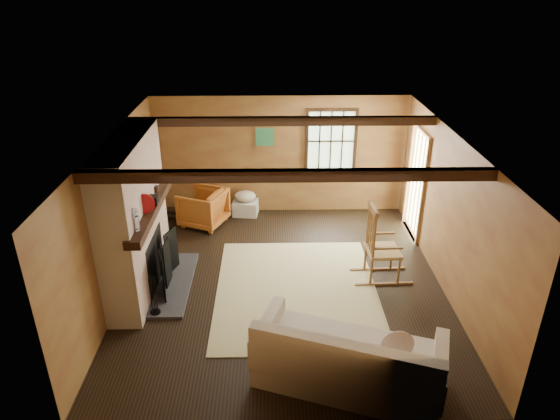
{
  "coord_description": "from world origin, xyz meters",
  "views": [
    {
      "loc": [
        -0.18,
        -6.71,
        4.5
      ],
      "look_at": [
        -0.05,
        0.4,
        1.11
      ],
      "focal_mm": 32.0,
      "sensor_mm": 36.0,
      "label": 1
    }
  ],
  "objects_px": {
    "fireplace": "(136,223)",
    "laundry_basket": "(245,208)",
    "armchair": "(203,208)",
    "sofa": "(348,363)",
    "rocking_chair": "(380,248)"
  },
  "relations": [
    {
      "from": "laundry_basket",
      "to": "rocking_chair",
      "type": "bearing_deg",
      "value": -46.68
    },
    {
      "from": "sofa",
      "to": "laundry_basket",
      "type": "bearing_deg",
      "value": 126.23
    },
    {
      "from": "laundry_basket",
      "to": "armchair",
      "type": "height_order",
      "value": "armchair"
    },
    {
      "from": "laundry_basket",
      "to": "sofa",
      "type": "bearing_deg",
      "value": -73.12
    },
    {
      "from": "rocking_chair",
      "to": "laundry_basket",
      "type": "bearing_deg",
      "value": 40.97
    },
    {
      "from": "rocking_chair",
      "to": "fireplace",
      "type": "bearing_deg",
      "value": 89.97
    },
    {
      "from": "sofa",
      "to": "armchair",
      "type": "bearing_deg",
      "value": 136.89
    },
    {
      "from": "fireplace",
      "to": "laundry_basket",
      "type": "distance_m",
      "value": 3.11
    },
    {
      "from": "rocking_chair",
      "to": "armchair",
      "type": "bearing_deg",
      "value": 55.01
    },
    {
      "from": "rocking_chair",
      "to": "sofa",
      "type": "bearing_deg",
      "value": 157.91
    },
    {
      "from": "fireplace",
      "to": "sofa",
      "type": "xyz_separation_m",
      "value": [
        2.94,
        -2.16,
        -0.78
      ]
    },
    {
      "from": "rocking_chair",
      "to": "sofa",
      "type": "xyz_separation_m",
      "value": [
        -0.83,
        -2.32,
        -0.23
      ]
    },
    {
      "from": "armchair",
      "to": "fireplace",
      "type": "bearing_deg",
      "value": 4.62
    },
    {
      "from": "sofa",
      "to": "armchair",
      "type": "xyz_separation_m",
      "value": [
        -2.23,
        4.28,
        0.05
      ]
    },
    {
      "from": "sofa",
      "to": "laundry_basket",
      "type": "height_order",
      "value": "sofa"
    }
  ]
}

